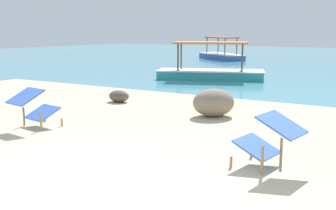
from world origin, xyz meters
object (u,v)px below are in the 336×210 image
Objects in this scene: deck_chair_far at (269,137)px; boat_teal at (210,71)px; boat_blue at (221,54)px; deck_chair_near at (34,106)px.

boat_teal is (-4.66, 8.24, -0.13)m from deck_chair_far.
deck_chair_far is at bearing -27.79° from boat_blue.
boat_teal reaches higher than deck_chair_far.
boat_teal is (-0.56, 8.24, -0.13)m from deck_chair_near.
boat_blue reaches higher than deck_chair_far.
deck_chair_near is at bearing -39.50° from boat_blue.
deck_chair_far is at bearing -81.36° from deck_chair_near.
deck_chair_near is 1.00× the size of deck_chair_far.
deck_chair_far is 19.64m from boat_blue.
boat_blue is at bearing -56.08° from deck_chair_far.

